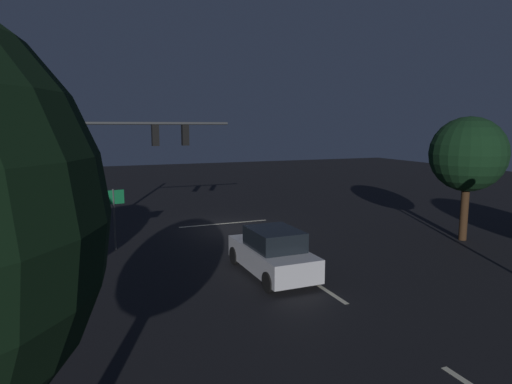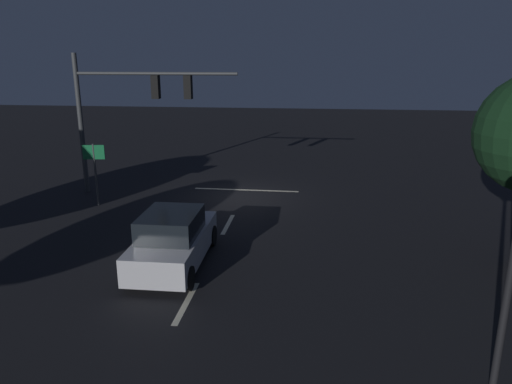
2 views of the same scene
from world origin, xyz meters
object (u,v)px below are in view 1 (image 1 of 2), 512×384
(traffic_signal_assembly, at_px, (129,149))
(car_approaching, at_px, (272,253))
(route_sign, at_px, (114,206))
(tree_left_far, at_px, (468,155))

(traffic_signal_assembly, bearing_deg, car_approaching, 118.47)
(car_approaching, height_order, route_sign, route_sign)
(route_sign, bearing_deg, tree_left_far, 163.93)
(traffic_signal_assembly, xyz_separation_m, car_approaching, (-4.05, 7.47, -3.46))
(car_approaching, bearing_deg, tree_left_far, -173.84)
(traffic_signal_assembly, height_order, car_approaching, traffic_signal_assembly)
(traffic_signal_assembly, bearing_deg, route_sign, 64.54)
(route_sign, xyz_separation_m, tree_left_far, (-15.28, 4.40, 2.10))
(tree_left_far, bearing_deg, traffic_signal_assembly, -23.89)
(route_sign, distance_m, tree_left_far, 16.04)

